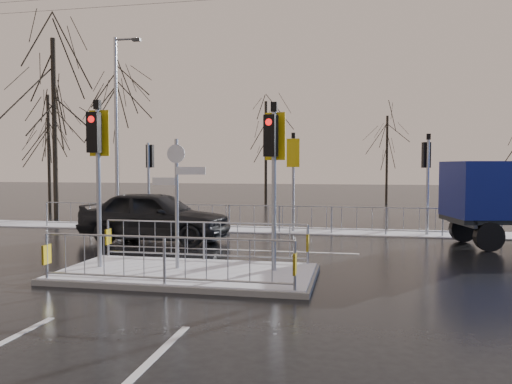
% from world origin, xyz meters
% --- Properties ---
extents(ground, '(120.00, 120.00, 0.00)m').
position_xyz_m(ground, '(0.00, 0.00, 0.00)').
color(ground, black).
rests_on(ground, ground).
extents(snow_verge, '(30.00, 2.00, 0.04)m').
position_xyz_m(snow_verge, '(0.00, 8.60, 0.02)').
color(snow_verge, white).
rests_on(snow_verge, ground).
extents(lane_markings, '(8.00, 11.38, 0.01)m').
position_xyz_m(lane_markings, '(0.00, -0.33, 0.00)').
color(lane_markings, silver).
rests_on(lane_markings, ground).
extents(traffic_island, '(6.00, 3.04, 4.15)m').
position_xyz_m(traffic_island, '(-0.01, 0.01, 0.39)').
color(traffic_island, slate).
rests_on(traffic_island, ground).
extents(far_kerb_fixtures, '(18.00, 0.65, 3.83)m').
position_xyz_m(far_kerb_fixtures, '(0.29, 8.09, 1.02)').
color(far_kerb_fixtures, '#9498A1').
rests_on(far_kerb_fixtures, ground).
extents(car_far_lane, '(5.28, 2.41, 1.75)m').
position_xyz_m(car_far_lane, '(-2.83, 4.94, 0.88)').
color(car_far_lane, black).
rests_on(car_far_lane, ground).
extents(flatbed_truck, '(6.20, 3.28, 2.73)m').
position_xyz_m(flatbed_truck, '(8.57, 6.17, 1.45)').
color(flatbed_truck, black).
rests_on(flatbed_truck, ground).
extents(tree_near_a, '(4.75, 4.75, 8.97)m').
position_xyz_m(tree_near_a, '(-10.50, 11.00, 6.11)').
color(tree_near_a, black).
rests_on(tree_near_a, ground).
extents(tree_near_b, '(4.00, 4.00, 7.55)m').
position_xyz_m(tree_near_b, '(-8.00, 12.50, 5.15)').
color(tree_near_b, black).
rests_on(tree_near_b, ground).
extents(tree_near_c, '(3.50, 3.50, 6.61)m').
position_xyz_m(tree_near_c, '(-12.50, 13.50, 4.50)').
color(tree_near_c, black).
rests_on(tree_near_c, ground).
extents(tree_far_a, '(3.75, 3.75, 7.08)m').
position_xyz_m(tree_far_a, '(-2.00, 22.00, 4.82)').
color(tree_far_a, black).
rests_on(tree_far_a, ground).
extents(tree_far_b, '(3.25, 3.25, 6.14)m').
position_xyz_m(tree_far_b, '(6.00, 24.00, 4.18)').
color(tree_far_b, black).
rests_on(tree_far_b, ground).
extents(street_lamp_left, '(1.25, 0.18, 8.20)m').
position_xyz_m(street_lamp_left, '(-6.43, 9.50, 4.49)').
color(street_lamp_left, '#9498A1').
rests_on(street_lamp_left, ground).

